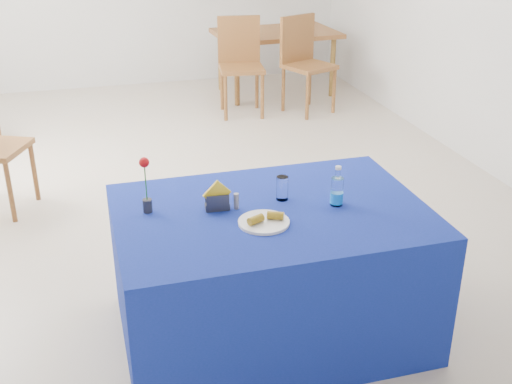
% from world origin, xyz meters
% --- Properties ---
extents(floor, '(7.00, 7.00, 0.00)m').
position_xyz_m(floor, '(0.00, 0.00, 0.00)').
color(floor, beige).
rests_on(floor, ground).
extents(plate, '(0.25, 0.25, 0.01)m').
position_xyz_m(plate, '(-0.10, -2.09, 0.77)').
color(plate, white).
rests_on(plate, blue_table).
extents(drinking_glass, '(0.06, 0.06, 0.13)m').
position_xyz_m(drinking_glass, '(0.07, -1.85, 0.82)').
color(drinking_glass, white).
rests_on(drinking_glass, blue_table).
extents(salt_shaker, '(0.03, 0.03, 0.08)m').
position_xyz_m(salt_shaker, '(-0.19, -1.89, 0.80)').
color(salt_shaker, gray).
rests_on(salt_shaker, blue_table).
extents(pepper_shaker, '(0.03, 0.03, 0.08)m').
position_xyz_m(pepper_shaker, '(-0.30, -1.82, 0.80)').
color(pepper_shaker, slate).
rests_on(pepper_shaker, blue_table).
extents(blue_table, '(1.60, 1.10, 0.76)m').
position_xyz_m(blue_table, '(-0.02, -1.95, 0.38)').
color(blue_table, navy).
rests_on(blue_table, floor).
extents(water_bottle, '(0.07, 0.07, 0.21)m').
position_xyz_m(water_bottle, '(0.33, -1.99, 0.83)').
color(water_bottle, white).
rests_on(water_bottle, blue_table).
extents(napkin_holder, '(0.15, 0.06, 0.16)m').
position_xyz_m(napkin_holder, '(-0.28, -1.88, 0.81)').
color(napkin_holder, '#35353A').
rests_on(napkin_holder, blue_table).
extents(rose_vase, '(0.05, 0.05, 0.30)m').
position_xyz_m(rose_vase, '(-0.63, -1.81, 0.91)').
color(rose_vase, '#242429').
rests_on(rose_vase, blue_table).
extents(oak_table, '(1.46, 0.98, 0.76)m').
position_xyz_m(oak_table, '(1.45, 2.62, 0.68)').
color(oak_table, brown).
rests_on(oak_table, floor).
extents(chair_bg_left, '(0.52, 0.52, 1.04)m').
position_xyz_m(chair_bg_left, '(0.84, 2.00, 0.60)').
color(chair_bg_left, brown).
rests_on(chair_bg_left, floor).
extents(chair_bg_right, '(0.61, 0.61, 1.05)m').
position_xyz_m(chair_bg_right, '(1.54, 1.87, 0.60)').
color(chair_bg_right, brown).
rests_on(chair_bg_right, floor).
extents(banana_pieces, '(0.20, 0.09, 0.04)m').
position_xyz_m(banana_pieces, '(-0.09, -2.10, 0.79)').
color(banana_pieces, yellow).
rests_on(banana_pieces, plate).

